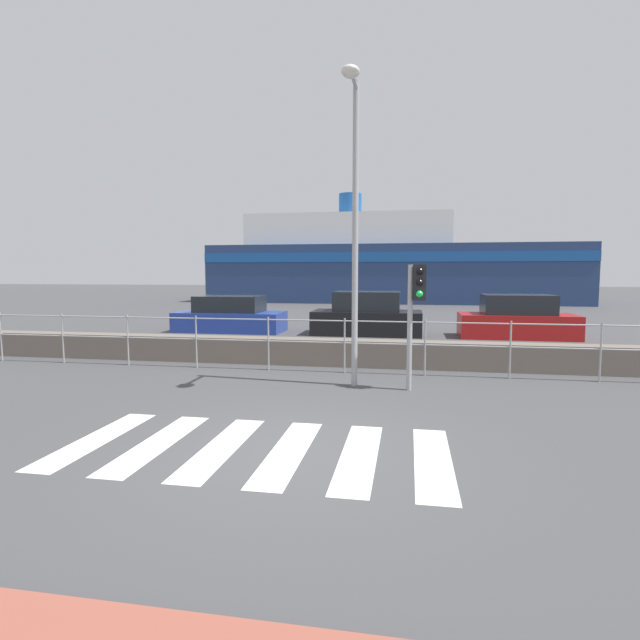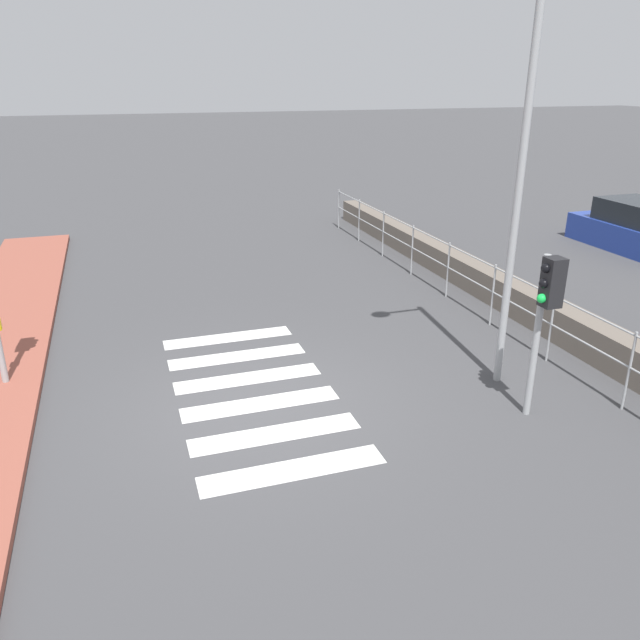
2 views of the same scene
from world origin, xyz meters
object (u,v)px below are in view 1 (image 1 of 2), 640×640
object	(u,v)px
parked_car_black	(367,316)
parked_car_red	(517,319)
traffic_light_far	(416,298)
parked_car_blue	(230,316)
ferry_boat	(383,265)
streetlamp	(354,198)

from	to	relation	value
parked_car_black	parked_car_red	xyz separation A→B (m)	(5.24, 0.00, -0.03)
traffic_light_far	parked_car_blue	xyz separation A→B (m)	(-6.94, 8.62, -1.20)
ferry_boat	parked_car_red	distance (m)	22.76
streetlamp	parked_car_blue	world-z (taller)	streetlamp
parked_car_blue	parked_car_red	size ratio (longest dim) A/B	1.06
streetlamp	ferry_boat	distance (m)	30.56
parked_car_black	parked_car_blue	bearing A→B (deg)	180.00
parked_car_black	streetlamp	bearing A→B (deg)	-87.02
streetlamp	ferry_boat	world-z (taller)	ferry_boat
ferry_boat	traffic_light_far	bearing A→B (deg)	-85.84
parked_car_blue	parked_car_black	xyz separation A→B (m)	(5.29, -0.00, 0.09)
parked_car_black	parked_car_red	bearing A→B (deg)	0.00
traffic_light_far	parked_car_black	bearing A→B (deg)	100.81
ferry_boat	parked_car_blue	world-z (taller)	ferry_boat
parked_car_blue	streetlamp	bearing A→B (deg)	-56.36
traffic_light_far	streetlamp	distance (m)	2.26
traffic_light_far	parked_car_blue	size ratio (longest dim) A/B	0.58
streetlamp	parked_car_red	xyz separation A→B (m)	(4.79, 8.63, -3.05)
streetlamp	parked_car_blue	xyz separation A→B (m)	(-5.74, 8.63, -3.11)
traffic_light_far	parked_car_red	world-z (taller)	traffic_light_far
ferry_boat	parked_car_black	size ratio (longest dim) A/B	6.98
traffic_light_far	parked_car_black	xyz separation A→B (m)	(-1.65, 8.62, -1.11)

